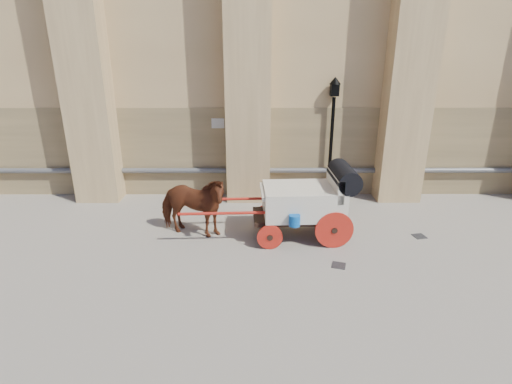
{
  "coord_description": "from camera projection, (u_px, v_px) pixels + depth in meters",
  "views": [
    {
      "loc": [
        -0.78,
        -9.13,
        4.91
      ],
      "look_at": [
        -0.76,
        0.73,
        1.28
      ],
      "focal_mm": 28.0,
      "sensor_mm": 36.0,
      "label": 1
    }
  ],
  "objects": [
    {
      "name": "ground",
      "position": [
        285.0,
        248.0,
        10.26
      ],
      "size": [
        90.0,
        90.0,
        0.0
      ],
      "primitive_type": "plane",
      "color": "gray",
      "rests_on": "ground"
    },
    {
      "name": "horse",
      "position": [
        192.0,
        206.0,
        10.68
      ],
      "size": [
        2.24,
        1.49,
        1.74
      ],
      "primitive_type": "imported",
      "rotation": [
        0.0,
        0.0,
        1.28
      ],
      "color": "brown",
      "rests_on": "ground"
    },
    {
      "name": "carriage",
      "position": [
        309.0,
        199.0,
        10.55
      ],
      "size": [
        4.63,
        1.69,
        2.01
      ],
      "rotation": [
        0.0,
        0.0,
        0.04
      ],
      "color": "black",
      "rests_on": "ground"
    },
    {
      "name": "street_lamp",
      "position": [
        332.0,
        135.0,
        13.1
      ],
      "size": [
        0.37,
        0.37,
        3.98
      ],
      "color": "black",
      "rests_on": "ground"
    },
    {
      "name": "drain_grate_near",
      "position": [
        339.0,
        265.0,
        9.45
      ],
      "size": [
        0.4,
        0.4,
        0.01
      ],
      "primitive_type": "cube",
      "rotation": [
        0.0,
        0.0,
        -0.29
      ],
      "color": "black",
      "rests_on": "ground"
    },
    {
      "name": "drain_grate_far",
      "position": [
        419.0,
        236.0,
        10.9
      ],
      "size": [
        0.38,
        0.38,
        0.01
      ],
      "primitive_type": "cube",
      "rotation": [
        0.0,
        0.0,
        0.21
      ],
      "color": "black",
      "rests_on": "ground"
    }
  ]
}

